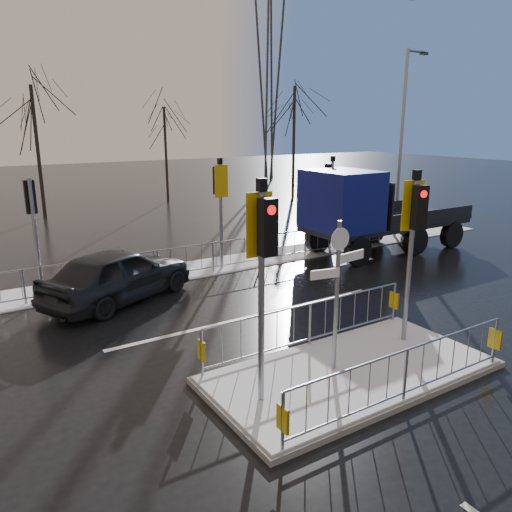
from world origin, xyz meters
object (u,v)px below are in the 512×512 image
street_lamp_right (403,138)px  flatbed_truck (361,210)px  car_far_lane (118,274)px  traffic_island (351,357)px

street_lamp_right → flatbed_truck: bearing=-158.4°
flatbed_truck → car_far_lane: bearing=-179.1°
traffic_island → flatbed_truck: 9.99m
traffic_island → car_far_lane: 7.40m
traffic_island → car_far_lane: traffic_island is taller
car_far_lane → street_lamp_right: 13.77m
flatbed_truck → street_lamp_right: (3.64, 1.44, 2.62)m
traffic_island → street_lamp_right: bearing=38.7°
car_far_lane → flatbed_truck: 9.62m
car_far_lane → traffic_island: bearing=176.1°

